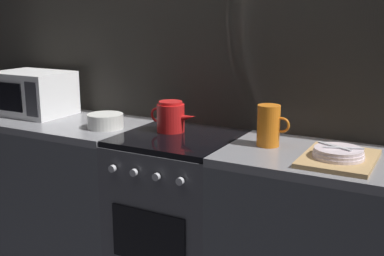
# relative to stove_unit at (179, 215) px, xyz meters

# --- Properties ---
(back_wall) EXTENTS (3.60, 0.05, 2.40)m
(back_wall) POSITION_rel_stove_unit_xyz_m (0.00, 0.32, 0.75)
(back_wall) COLOR #A39989
(back_wall) RESTS_ON ground_plane
(counter_left) EXTENTS (1.20, 0.60, 0.90)m
(counter_left) POSITION_rel_stove_unit_xyz_m (-0.90, 0.00, 0.00)
(counter_left) COLOR #515459
(counter_left) RESTS_ON ground_plane
(stove_unit) EXTENTS (0.60, 0.63, 0.90)m
(stove_unit) POSITION_rel_stove_unit_xyz_m (0.00, 0.00, 0.00)
(stove_unit) COLOR #4C4C51
(stove_unit) RESTS_ON ground_plane
(counter_right) EXTENTS (1.20, 0.60, 0.90)m
(counter_right) POSITION_rel_stove_unit_xyz_m (0.90, 0.00, 0.00)
(counter_right) COLOR #515459
(counter_right) RESTS_ON ground_plane
(microwave) EXTENTS (0.46, 0.35, 0.27)m
(microwave) POSITION_rel_stove_unit_xyz_m (-1.08, 0.04, 0.59)
(microwave) COLOR white
(microwave) RESTS_ON counter_left
(kettle) EXTENTS (0.28, 0.15, 0.17)m
(kettle) POSITION_rel_stove_unit_xyz_m (-0.08, 0.06, 0.53)
(kettle) COLOR red
(kettle) RESTS_ON stove_unit
(mixing_bowl) EXTENTS (0.20, 0.20, 0.08)m
(mixing_bowl) POSITION_rel_stove_unit_xyz_m (-0.44, -0.04, 0.49)
(mixing_bowl) COLOR silver
(mixing_bowl) RESTS_ON counter_left
(pitcher) EXTENTS (0.16, 0.11, 0.20)m
(pitcher) POSITION_rel_stove_unit_xyz_m (0.48, 0.04, 0.55)
(pitcher) COLOR orange
(pitcher) RESTS_ON counter_right
(dish_pile) EXTENTS (0.30, 0.40, 0.07)m
(dish_pile) POSITION_rel_stove_unit_xyz_m (0.83, -0.06, 0.47)
(dish_pile) COLOR tan
(dish_pile) RESTS_ON counter_right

